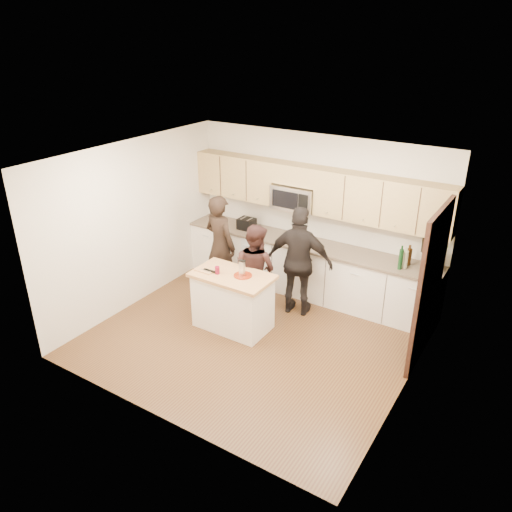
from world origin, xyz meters
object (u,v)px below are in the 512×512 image
Objects in this scene: toaster at (247,224)px; woman_center at (255,270)px; island at (233,301)px; woman_right at (300,262)px; woman_left at (220,245)px.

woman_center reaches higher than toaster.
woman_center is at bearing 84.66° from island.
toaster is at bearing -35.81° from woman_right.
woman_center is 0.71m from woman_right.
woman_left is 1.16× the size of woman_center.
toaster is 1.56m from woman_right.
woman_left is at bearing -7.21° from woman_right.
woman_center is at bearing -51.00° from toaster.
toaster is 1.34m from woman_center.
toaster is at bearing 116.29° from island.
woman_left is at bearing -10.89° from woman_center.
toaster is 0.77m from woman_left.
toaster is 0.19× the size of woman_center.
woman_left is 0.92m from woman_center.
woman_right is at bearing -164.50° from woman_left.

